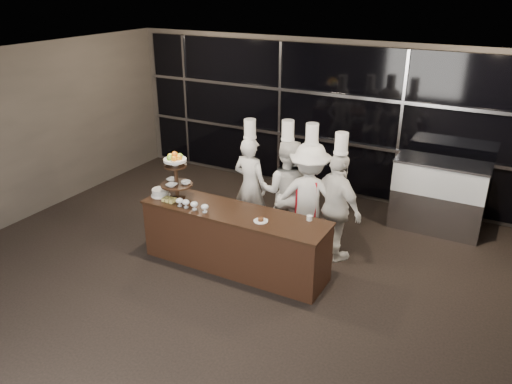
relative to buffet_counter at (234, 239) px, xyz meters
The scene contains 14 objects.
room 1.93m from the buffet_counter, 78.93° to the right, with size 10.00×10.00×10.00m.
window_wall 3.51m from the buffet_counter, 84.63° to the left, with size 8.60×0.10×2.80m.
buffet_counter is the anchor object (origin of this frame).
display_stand 1.33m from the buffet_counter, behind, with size 0.48×0.48×0.74m.
compotes 0.83m from the buffet_counter, 159.57° to the right, with size 0.55×0.11×0.12m.
layer_cake 1.38m from the buffet_counter, behind, with size 0.30×0.30×0.11m.
pastry_squares 1.15m from the buffet_counter, behind, with size 0.20×0.13×0.05m.
small_plate 0.69m from the buffet_counter, 11.52° to the right, with size 0.20×0.20×0.05m.
chef_cup 1.20m from the buffet_counter, 13.17° to the left, with size 0.08×0.08×0.07m, color white.
display_case 3.62m from the buffet_counter, 48.33° to the left, with size 1.50×0.65×1.24m.
chef_a 1.25m from the buffet_counter, 107.58° to the left, with size 0.64×0.46×1.97m.
chef_b 1.25m from the buffet_counter, 75.35° to the left, with size 1.00×0.87×2.03m.
chef_c 1.35m from the buffet_counter, 55.08° to the left, with size 1.26×0.91×2.06m.
chef_d 1.60m from the buffet_counter, 38.09° to the left, with size 1.08×0.87×2.02m.
Camera 1 is at (3.05, -3.94, 4.01)m, focal length 35.00 mm.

